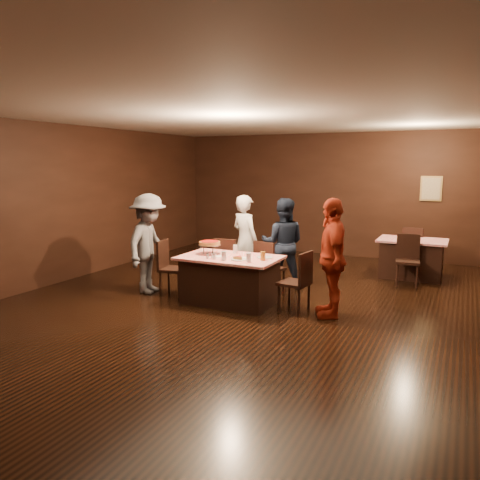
# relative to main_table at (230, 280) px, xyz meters

# --- Properties ---
(room) EXTENTS (10.00, 10.04, 3.02)m
(room) POSITION_rel_main_table_xyz_m (0.45, -0.16, 1.75)
(room) COLOR black
(room) RESTS_ON ground
(main_table) EXTENTS (1.60, 1.00, 0.77)m
(main_table) POSITION_rel_main_table_xyz_m (0.00, 0.00, 0.00)
(main_table) COLOR red
(main_table) RESTS_ON ground
(back_table) EXTENTS (1.30, 0.90, 0.77)m
(back_table) POSITION_rel_main_table_xyz_m (2.47, 3.13, 0.00)
(back_table) COLOR #A90B1D
(back_table) RESTS_ON ground
(chair_far_left) EXTENTS (0.45, 0.45, 0.95)m
(chair_far_left) POSITION_rel_main_table_xyz_m (-0.40, 0.75, 0.09)
(chair_far_left) COLOR black
(chair_far_left) RESTS_ON ground
(chair_far_right) EXTENTS (0.51, 0.51, 0.95)m
(chair_far_right) POSITION_rel_main_table_xyz_m (0.40, 0.75, 0.09)
(chair_far_right) COLOR black
(chair_far_right) RESTS_ON ground
(chair_end_left) EXTENTS (0.48, 0.48, 0.95)m
(chair_end_left) POSITION_rel_main_table_xyz_m (-1.10, -0.00, 0.09)
(chair_end_left) COLOR black
(chair_end_left) RESTS_ON ground
(chair_end_right) EXTENTS (0.48, 0.48, 0.95)m
(chair_end_right) POSITION_rel_main_table_xyz_m (1.10, -0.00, 0.09)
(chair_end_right) COLOR black
(chair_end_right) RESTS_ON ground
(chair_back_near) EXTENTS (0.47, 0.47, 0.95)m
(chair_back_near) POSITION_rel_main_table_xyz_m (2.47, 2.43, 0.09)
(chair_back_near) COLOR black
(chair_back_near) RESTS_ON ground
(chair_back_far) EXTENTS (0.50, 0.50, 0.95)m
(chair_back_far) POSITION_rel_main_table_xyz_m (2.47, 3.73, 0.09)
(chair_back_far) COLOR black
(chair_back_far) RESTS_ON ground
(diner_white_jacket) EXTENTS (0.73, 0.62, 1.69)m
(diner_white_jacket) POSITION_rel_main_table_xyz_m (-0.27, 1.14, 0.46)
(diner_white_jacket) COLOR silver
(diner_white_jacket) RESTS_ON ground
(diner_navy_hoodie) EXTENTS (0.94, 0.82, 1.65)m
(diner_navy_hoodie) POSITION_rel_main_table_xyz_m (0.43, 1.28, 0.44)
(diner_navy_hoodie) COLOR black
(diner_navy_hoodie) RESTS_ON ground
(diner_grey_knit) EXTENTS (0.78, 1.20, 1.74)m
(diner_grey_knit) POSITION_rel_main_table_xyz_m (-1.57, -0.04, 0.49)
(diner_grey_knit) COLOR slate
(diner_grey_knit) RESTS_ON ground
(diner_red_shirt) EXTENTS (0.80, 1.12, 1.77)m
(diner_red_shirt) POSITION_rel_main_table_xyz_m (1.65, 0.06, 0.50)
(diner_red_shirt) COLOR #A62A13
(diner_red_shirt) RESTS_ON ground
(pizza_stand) EXTENTS (0.38, 0.38, 0.22)m
(pizza_stand) POSITION_rel_main_table_xyz_m (-0.40, 0.05, 0.57)
(pizza_stand) COLOR black
(pizza_stand) RESTS_ON main_table
(plate_with_slice) EXTENTS (0.25, 0.25, 0.06)m
(plate_with_slice) POSITION_rel_main_table_xyz_m (0.25, -0.18, 0.41)
(plate_with_slice) COLOR white
(plate_with_slice) RESTS_ON main_table
(plate_empty) EXTENTS (0.25, 0.25, 0.01)m
(plate_empty) POSITION_rel_main_table_xyz_m (0.55, 0.15, 0.39)
(plate_empty) COLOR white
(plate_empty) RESTS_ON main_table
(glass_front_left) EXTENTS (0.08, 0.08, 0.14)m
(glass_front_left) POSITION_rel_main_table_xyz_m (0.05, -0.30, 0.46)
(glass_front_left) COLOR silver
(glass_front_left) RESTS_ON main_table
(glass_front_right) EXTENTS (0.08, 0.08, 0.14)m
(glass_front_right) POSITION_rel_main_table_xyz_m (0.45, -0.25, 0.46)
(glass_front_right) COLOR silver
(glass_front_right) RESTS_ON main_table
(glass_amber) EXTENTS (0.08, 0.08, 0.14)m
(glass_amber) POSITION_rel_main_table_xyz_m (0.60, -0.05, 0.46)
(glass_amber) COLOR #BF7F26
(glass_amber) RESTS_ON main_table
(glass_back) EXTENTS (0.08, 0.08, 0.14)m
(glass_back) POSITION_rel_main_table_xyz_m (-0.05, 0.30, 0.46)
(glass_back) COLOR silver
(glass_back) RESTS_ON main_table
(condiments) EXTENTS (0.17, 0.10, 0.09)m
(condiments) POSITION_rel_main_table_xyz_m (-0.18, -0.28, 0.43)
(condiments) COLOR silver
(condiments) RESTS_ON main_table
(napkin_center) EXTENTS (0.19, 0.19, 0.01)m
(napkin_center) POSITION_rel_main_table_xyz_m (0.30, -0.00, 0.39)
(napkin_center) COLOR white
(napkin_center) RESTS_ON main_table
(napkin_left) EXTENTS (0.21, 0.21, 0.01)m
(napkin_left) POSITION_rel_main_table_xyz_m (-0.15, -0.05, 0.39)
(napkin_left) COLOR white
(napkin_left) RESTS_ON main_table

